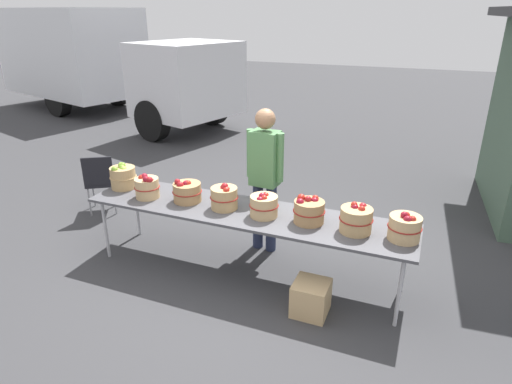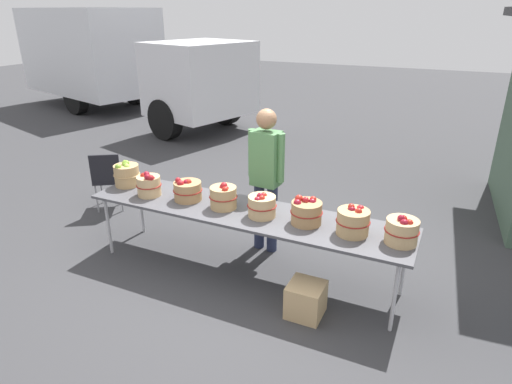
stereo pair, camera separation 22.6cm
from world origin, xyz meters
TOP-DOWN VIEW (x-y plane):
  - ground_plane at (0.00, 0.00)m, footprint 40.00×40.00m
  - market_table at (0.00, 0.00)m, footprint 3.50×0.76m
  - apple_basket_green_0 at (-1.59, 0.06)m, footprint 0.31×0.31m
  - apple_basket_red_0 at (-1.16, -0.08)m, footprint 0.28×0.28m
  - apple_basket_red_1 at (-0.69, -0.01)m, footprint 0.32×0.32m
  - apple_basket_red_2 at (-0.23, -0.02)m, footprint 0.30×0.30m
  - apple_basket_red_3 at (0.22, -0.04)m, footprint 0.30×0.30m
  - apple_basket_red_4 at (0.68, -0.00)m, footprint 0.32×0.32m
  - apple_basket_red_5 at (1.15, -0.02)m, footprint 0.32×0.32m
  - apple_basket_red_6 at (1.59, -0.01)m, footprint 0.31×0.31m
  - vendor_adult at (-0.01, 0.58)m, footprint 0.45×0.25m
  - box_truck at (-7.07, 5.98)m, footprint 7.99×4.18m
  - folding_chair at (-2.51, 0.68)m, footprint 0.55×0.55m
  - produce_crate at (0.85, -0.41)m, footprint 0.33×0.33m

SIDE VIEW (x-z plane):
  - ground_plane at x=0.00m, z-range 0.00..0.00m
  - produce_crate at x=0.85m, z-range 0.00..0.33m
  - folding_chair at x=-2.51m, z-range 0.08..0.94m
  - market_table at x=0.00m, z-range 0.34..1.09m
  - apple_basket_red_1 at x=-0.69m, z-range 0.73..0.99m
  - apple_basket_red_3 at x=0.22m, z-range 0.73..1.00m
  - apple_basket_red_4 at x=0.68m, z-range 0.74..1.01m
  - apple_basket_red_6 at x=1.59m, z-range 0.73..1.01m
  - apple_basket_red_0 at x=-1.16m, z-range 0.74..1.02m
  - apple_basket_red_5 at x=1.15m, z-range 0.73..1.02m
  - apple_basket_red_2 at x=-0.23m, z-range 0.74..1.02m
  - apple_basket_green_0 at x=-1.59m, z-range 0.74..1.04m
  - vendor_adult at x=-0.01m, z-range 0.15..1.87m
  - box_truck at x=-7.07m, z-range 0.11..2.86m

